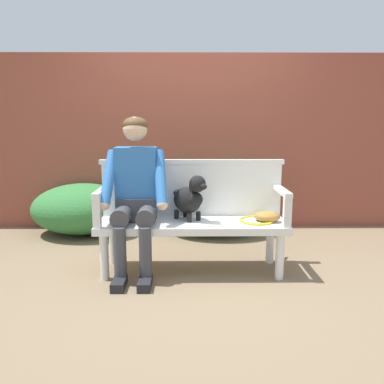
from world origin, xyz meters
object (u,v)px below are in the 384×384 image
object	(u,v)px
garden_bench	(192,228)
tennis_racket	(257,220)
dog_on_bench	(190,197)
baseball_glove	(267,216)
person_seated	(136,190)

from	to	relation	value
garden_bench	tennis_racket	xyz separation A→B (m)	(0.56, 0.01, 0.07)
dog_on_bench	baseball_glove	size ratio (longest dim) A/B	1.80
tennis_racket	baseball_glove	world-z (taller)	baseball_glove
person_seated	tennis_racket	bearing A→B (deg)	1.11
person_seated	garden_bench	bearing A→B (deg)	1.51
person_seated	dog_on_bench	world-z (taller)	person_seated
person_seated	dog_on_bench	distance (m)	0.46
person_seated	tennis_racket	size ratio (longest dim) A/B	2.30
dog_on_bench	tennis_racket	world-z (taller)	dog_on_bench
tennis_racket	person_seated	bearing A→B (deg)	-178.89
garden_bench	tennis_racket	distance (m)	0.56
tennis_racket	baseball_glove	bearing A→B (deg)	-24.47
person_seated	dog_on_bench	xyz separation A→B (m)	(0.45, 0.04, -0.08)
dog_on_bench	baseball_glove	world-z (taller)	dog_on_bench
person_seated	baseball_glove	xyz separation A→B (m)	(1.10, -0.01, -0.23)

